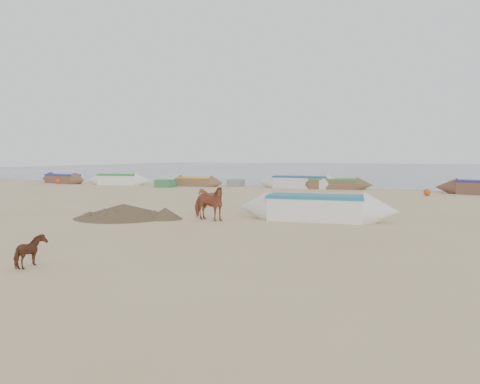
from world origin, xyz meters
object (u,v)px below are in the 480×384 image
object	(u,v)px
calf_front	(208,198)
calf_right	(31,252)
cow_adult	(208,203)
near_canoe	(316,208)

from	to	relation	value
calf_front	calf_right	size ratio (longest dim) A/B	1.34
calf_right	calf_front	bearing A→B (deg)	-26.12
calf_front	cow_adult	bearing A→B (deg)	7.27
calf_front	near_canoe	xyz separation A→B (m)	(5.99, -2.63, 0.02)
near_canoe	calf_right	bearing A→B (deg)	-117.99
cow_adult	near_canoe	distance (m)	4.25
calf_right	near_canoe	bearing A→B (deg)	-56.76
near_canoe	calf_front	bearing A→B (deg)	151.22
calf_right	near_canoe	xyz separation A→B (m)	(4.27, 10.10, 0.14)
calf_front	calf_right	distance (m)	12.85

